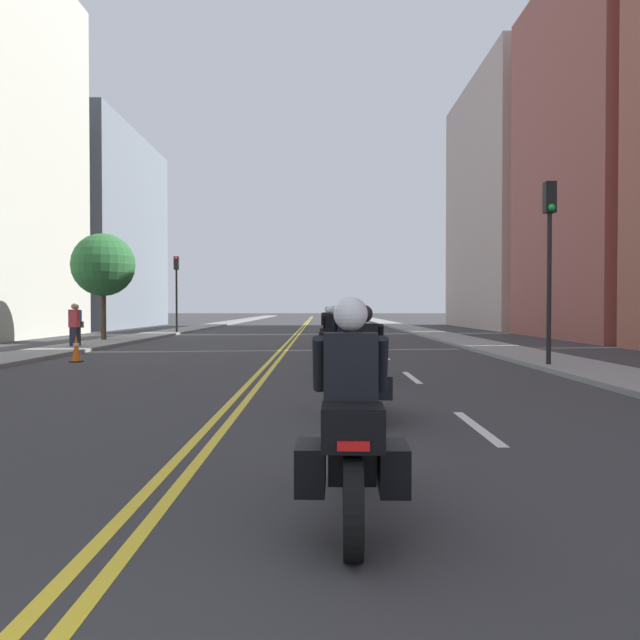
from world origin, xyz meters
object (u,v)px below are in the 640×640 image
Objects in this scene: traffic_light_far at (178,280)px; pedestrian_0 at (76,326)px; pedestrian_1 at (78,326)px; street_tree_0 at (105,265)px; motorcycle_1 at (365,373)px; traffic_cone_0 at (78,348)px; motorcycle_3 at (333,338)px; motorcycle_4 at (330,331)px; motorcycle_2 at (348,349)px; traffic_light_near at (551,241)px; motorcycle_0 at (352,432)px; motorcycle_5 at (329,327)px.

traffic_light_far is 14.47m from pedestrian_0.
street_tree_0 is (-0.54, 4.64, 2.65)m from pedestrian_1.
motorcycle_1 reaches higher than traffic_cone_0.
motorcycle_3 is 1.00× the size of motorcycle_4.
traffic_light_far is at bearing 123.47° from motorcycle_4.
traffic_cone_0 is at bearing 132.84° from motorcycle_1.
pedestrian_0 is at bearing 133.29° from motorcycle_2.
traffic_light_near is (13.05, -2.01, 2.92)m from traffic_cone_0.
traffic_light_far is at bearing 102.46° from pedestrian_0.
pedestrian_0 reaches higher than traffic_cone_0.
pedestrian_0 reaches higher than motorcycle_0.
motorcycle_3 reaches higher than motorcycle_5.
motorcycle_2 is 14.33m from pedestrian_1.
motorcycle_5 is 1.31× the size of pedestrian_1.
pedestrian_1 is (-2.32, 6.03, 0.49)m from traffic_cone_0.
pedestrian_0 is (-0.65, -14.26, -2.35)m from traffic_light_far.
street_tree_0 is (-10.31, 4.41, 2.89)m from motorcycle_4.
traffic_light_far reaches higher than motorcycle_5.
motorcycle_2 is 1.28× the size of pedestrian_0.
motorcycle_0 reaches higher than motorcycle_2.
motorcycle_5 is (-0.01, 10.36, -0.00)m from motorcycle_3.
traffic_light_near is at bearing -22.58° from motorcycle_3.
motorcycle_2 is 10.45m from motorcycle_4.
motorcycle_0 is 2.82× the size of traffic_cone_0.
motorcycle_4 is at bearing 89.23° from motorcycle_2.
motorcycle_3 is (-0.26, 10.02, 0.02)m from motorcycle_1.
motorcycle_2 is 2.77× the size of traffic_cone_0.
pedestrian_0 is (-9.67, -0.70, 0.25)m from motorcycle_4.
motorcycle_0 is at bearing -92.13° from motorcycle_5.
street_tree_0 reaches higher than motorcycle_3.
motorcycle_5 is 14.43m from traffic_light_near.
motorcycle_3 is at bearing 5.08° from traffic_cone_0.
motorcycle_1 is 0.99× the size of motorcycle_2.
motorcycle_5 is 12.88m from traffic_light_far.
motorcycle_3 is at bearing -11.74° from pedestrian_0.
motorcycle_0 is at bearing -90.46° from motorcycle_4.
motorcycle_0 reaches higher than traffic_cone_0.
pedestrian_0 reaches higher than pedestrian_1.
traffic_light_near reaches higher than traffic_cone_0.
motorcycle_2 is at bearing -84.11° from motorcycle_3.
motorcycle_0 is 1.30× the size of pedestrian_0.
motorcycle_3 reaches higher than motorcycle_4.
pedestrian_1 is (-9.80, 5.36, 0.22)m from motorcycle_3.
motorcycle_1 is 0.97× the size of motorcycle_5.
traffic_light_far reaches higher than pedestrian_1.
pedestrian_0 reaches higher than motorcycle_3.
motorcycle_5 is at bearing 38.22° from pedestrian_1.
motorcycle_0 is 24.77m from motorcycle_5.
pedestrian_1 reaches higher than motorcycle_4.
traffic_light_near is at bearing -16.43° from pedestrian_1.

